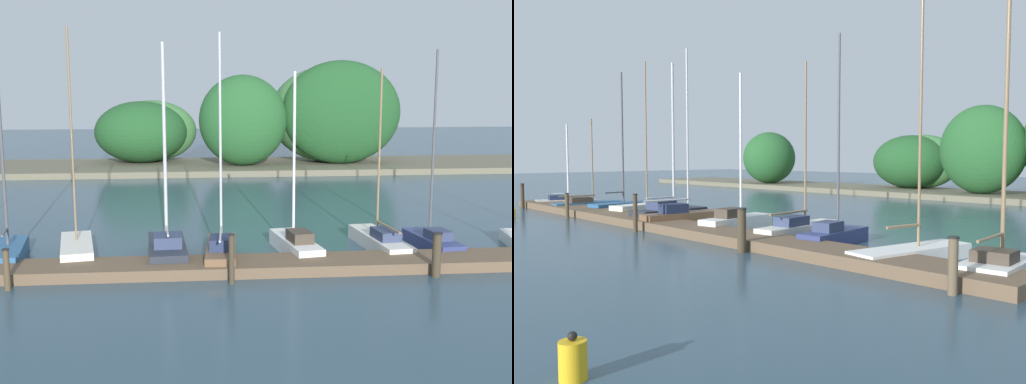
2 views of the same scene
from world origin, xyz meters
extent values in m
cube|color=brown|center=(0.00, 11.92, 0.17)|extent=(29.00, 1.80, 0.35)
cube|color=#66604C|center=(0.00, 37.13, 0.20)|extent=(69.27, 8.00, 0.40)
ellipsoid|color=#386B38|center=(-4.19, 39.11, 2.58)|extent=(6.32, 3.03, 4.37)
ellipsoid|color=#1E4C23|center=(-4.92, 38.43, 2.56)|extent=(6.50, 4.85, 4.33)
ellipsoid|color=#1E4C23|center=(8.99, 36.53, 3.97)|extent=(8.37, 3.71, 7.14)
ellipsoid|color=#386B38|center=(8.48, 37.74, 3.80)|extent=(8.72, 5.29, 6.79)
ellipsoid|color=#235628|center=(2.12, 36.16, 3.47)|extent=(5.98, 4.34, 6.14)
cube|color=#285684|center=(-7.51, 13.87, 0.26)|extent=(1.50, 3.36, 0.52)
cube|color=#285684|center=(-7.71, 15.32, 0.24)|extent=(0.69, 0.88, 0.44)
cylinder|color=#4C4C51|center=(-7.54, 14.11, 4.00)|extent=(0.10, 0.10, 6.96)
cylinder|color=#4C4C51|center=(-7.47, 13.57, 1.08)|extent=(0.24, 1.23, 0.07)
cube|color=silver|center=(-5.23, 13.96, 0.30)|extent=(1.63, 3.54, 0.59)
cube|color=silver|center=(-5.50, 15.47, 0.27)|extent=(0.71, 0.94, 0.50)
cylinder|color=#7F6647|center=(-5.27, 14.21, 4.19)|extent=(0.08, 0.08, 7.19)
cube|color=#232833|center=(-2.15, 13.53, 0.30)|extent=(1.49, 3.63, 0.59)
cube|color=#232833|center=(-2.27, 15.12, 0.27)|extent=(0.74, 0.94, 0.50)
cube|color=#2D3856|center=(-2.11, 13.09, 0.79)|extent=(1.00, 1.13, 0.39)
cylinder|color=#B7B7BC|center=(-2.17, 13.80, 3.93)|extent=(0.12, 0.12, 6.67)
cylinder|color=#B7B7BC|center=(-2.11, 13.08, 1.13)|extent=(0.19, 1.59, 0.07)
cube|color=brown|center=(-0.33, 13.03, 0.30)|extent=(1.17, 3.66, 0.60)
cube|color=brown|center=(-0.24, 14.66, 0.27)|extent=(0.58, 0.93, 0.51)
cube|color=#1E2847|center=(-0.36, 12.58, 0.79)|extent=(0.78, 1.12, 0.39)
cylinder|color=#B7B7BC|center=(-0.32, 13.30, 4.08)|extent=(0.08, 0.08, 6.96)
cylinder|color=#B7B7BC|center=(-0.38, 12.32, 1.16)|extent=(0.21, 2.19, 0.08)
cube|color=white|center=(2.31, 13.84, 0.28)|extent=(1.49, 3.62, 0.57)
cube|color=white|center=(2.05, 15.40, 0.26)|extent=(0.65, 0.95, 0.48)
cube|color=#3D3328|center=(2.38, 13.41, 0.75)|extent=(0.86, 1.15, 0.37)
cylinder|color=silver|center=(2.26, 14.10, 3.45)|extent=(0.10, 0.10, 5.77)
cube|color=silver|center=(5.45, 14.24, 0.26)|extent=(1.40, 4.12, 0.51)
cube|color=silver|center=(5.25, 16.05, 0.23)|extent=(0.64, 1.06, 0.44)
cube|color=#2D3856|center=(5.50, 13.74, 0.68)|extent=(0.86, 1.28, 0.33)
cylinder|color=#7F6647|center=(5.41, 14.54, 3.48)|extent=(0.08, 0.08, 5.94)
cylinder|color=#7F6647|center=(5.52, 13.59, 0.99)|extent=(0.31, 2.12, 0.08)
cube|color=navy|center=(7.30, 13.95, 0.25)|extent=(1.32, 3.21, 0.51)
cube|color=navy|center=(7.11, 15.34, 0.23)|extent=(0.60, 0.84, 0.43)
cube|color=#2D3856|center=(7.35, 13.57, 0.67)|extent=(0.80, 1.02, 0.33)
cylinder|color=#4C4C51|center=(7.26, 14.18, 3.80)|extent=(0.08, 0.08, 6.59)
cylinder|color=#4C3D28|center=(-6.62, 10.63, 0.60)|extent=(0.18, 0.18, 1.20)
cylinder|color=black|center=(-6.62, 10.63, 1.22)|extent=(0.21, 0.21, 0.04)
cylinder|color=#3D3323|center=(-0.12, 10.65, 0.74)|extent=(0.17, 0.17, 1.48)
cylinder|color=black|center=(-0.12, 10.65, 1.50)|extent=(0.20, 0.20, 0.04)
cylinder|color=#3D3323|center=(6.23, 10.76, 0.68)|extent=(0.27, 0.27, 1.36)
cylinder|color=black|center=(6.23, 10.76, 1.38)|extent=(0.31, 0.31, 0.04)
camera|label=1|loc=(-1.16, -8.10, 5.90)|focal=45.68mm
camera|label=2|loc=(18.73, 0.08, 2.99)|focal=37.36mm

